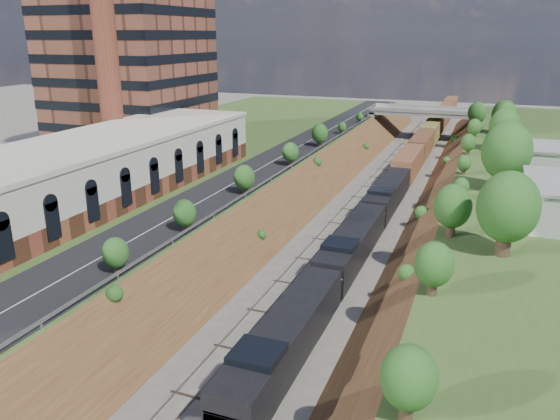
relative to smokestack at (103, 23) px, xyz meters
The scene contains 14 objects.
platform_left 23.05m from the smokestack, 53.13° to the left, with size 44.00×180.00×5.00m, color #3C6027.
embankment_left 35.58m from the smokestack, ahead, with size 7.07×180.00×7.07m, color brown.
embankment_right 53.39m from the smokestack, ahead, with size 7.07×180.00×7.07m, color brown.
rail_left_track 41.86m from the smokestack, ahead, with size 1.58×180.00×0.18m, color gray.
rail_right_track 46.11m from the smokestack, ahead, with size 1.58×180.00×0.18m, color gray.
road 28.88m from the smokestack, 11.04° to the left, with size 8.00×180.00×0.10m, color black.
guardrail 31.59m from the smokestack, ahead, with size 0.10×171.00×0.70m.
commercial_building 25.69m from the smokestack, 66.04° to the right, with size 14.30×62.30×7.00m.
smokestack is the anchor object (origin of this frame).
overpass 77.82m from the smokestack, 61.39° to the left, with size 24.50×8.30×7.40m.
white_building_far 64.31m from the smokestack, 16.97° to the left, with size 8.00×10.00×3.60m, color silver.
tree_right_large 57.52m from the smokestack, 16.80° to the right, with size 5.25×5.25×7.61m.
tree_left_crest 46.95m from the smokestack, 56.09° to the right, with size 2.45×2.45×3.55m.
freight_train 61.46m from the smokestack, 47.62° to the left, with size 3.19×162.32×4.73m.
Camera 1 is at (14.81, -8.55, 23.59)m, focal length 35.00 mm.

